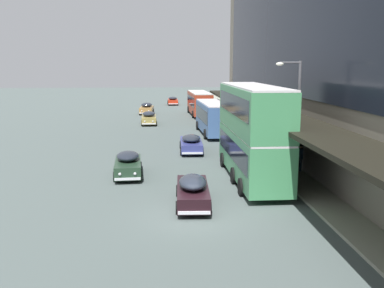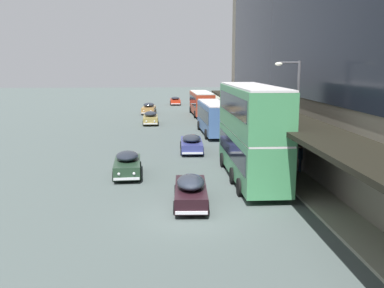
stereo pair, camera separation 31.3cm
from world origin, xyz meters
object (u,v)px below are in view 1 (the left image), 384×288
sedan_lead_mid (193,190)px  pedestrian_at_kerb (301,156)px  sedan_oncoming_rear (149,118)px  sedan_oncoming_front (173,101)px  sedan_second_near (128,164)px  sedan_trailing_near (191,143)px  transit_bus_kerbside_front (252,130)px  transit_bus_kerbside_rear (213,116)px  sedan_trailing_mid (147,108)px  street_lamp (295,114)px  transit_bus_kerbside_far (199,102)px

sedan_lead_mid → pedestrian_at_kerb: size_ratio=2.61×
sedan_oncoming_rear → pedestrian_at_kerb: (10.78, -24.93, 0.41)m
sedan_oncoming_front → pedestrian_at_kerb: bearing=-82.0°
sedan_second_near → pedestrian_at_kerb: pedestrian_at_kerb is taller
sedan_trailing_near → sedan_lead_mid: bearing=-93.7°
sedan_second_near → sedan_oncoming_front: bearing=85.1°
transit_bus_kerbside_front → sedan_oncoming_front: 52.19m
transit_bus_kerbside_rear → sedan_oncoming_rear: bearing=130.2°
sedan_trailing_mid → sedan_lead_mid: 42.38m
pedestrian_at_kerb → sedan_oncoming_rear: bearing=113.4°
sedan_oncoming_rear → street_lamp: bearing=-71.5°
sedan_trailing_mid → sedan_trailing_near: sedan_trailing_mid is taller
transit_bus_kerbside_rear → sedan_trailing_mid: 20.89m
pedestrian_at_kerb → street_lamp: size_ratio=0.26×
transit_bus_kerbside_far → sedan_lead_mid: size_ratio=2.07×
transit_bus_kerbside_rear → sedan_oncoming_rear: size_ratio=2.05×
sedan_oncoming_rear → sedan_second_near: 24.80m
sedan_oncoming_rear → sedan_oncoming_front: size_ratio=1.04×
sedan_oncoming_front → sedan_lead_mid: sedan_lead_mid is taller
sedan_trailing_near → sedan_trailing_mid: bearing=99.2°
sedan_trailing_mid → sedan_trailing_near: 28.84m
transit_bus_kerbside_far → transit_bus_kerbside_front: bearing=-89.8°
sedan_second_near → sedan_trailing_mid: size_ratio=0.98×
sedan_oncoming_front → sedan_trailing_near: sedan_oncoming_front is taller
transit_bus_kerbside_rear → street_lamp: street_lamp is taller
sedan_oncoming_rear → sedan_lead_mid: 31.15m
transit_bus_kerbside_far → street_lamp: 36.90m
transit_bus_kerbside_rear → sedan_trailing_mid: (-7.58, 19.44, -1.11)m
transit_bus_kerbside_front → sedan_trailing_mid: 38.40m
sedan_lead_mid → sedan_second_near: bearing=121.4°
pedestrian_at_kerb → sedan_trailing_near: bearing=131.5°
sedan_oncoming_front → street_lamp: size_ratio=0.62×
sedan_oncoming_front → sedan_lead_mid: 56.70m
sedan_trailing_mid → sedan_trailing_near: size_ratio=0.93×
pedestrian_at_kerb → street_lamp: bearing=-115.8°
sedan_oncoming_rear → sedan_lead_mid: (3.11, -31.00, 0.01)m
transit_bus_kerbside_front → street_lamp: bearing=-36.2°
transit_bus_kerbside_far → sedan_oncoming_front: bearing=101.3°
transit_bus_kerbside_front → sedan_lead_mid: (-4.04, -4.68, -2.42)m
sedan_trailing_near → street_lamp: (5.35, -10.67, 3.62)m
sedan_oncoming_rear → transit_bus_kerbside_far: bearing=51.5°
sedan_trailing_near → transit_bus_kerbside_far: bearing=83.4°
transit_bus_kerbside_far → sedan_trailing_near: size_ratio=2.01×
transit_bus_kerbside_rear → sedan_oncoming_front: size_ratio=2.14×
transit_bus_kerbside_far → sedan_trailing_mid: transit_bus_kerbside_far is taller
transit_bus_kerbside_rear → street_lamp: 19.99m
sedan_second_near → sedan_lead_mid: (3.79, -6.20, -0.00)m
sedan_oncoming_front → sedan_trailing_near: 42.95m
sedan_oncoming_rear → sedan_oncoming_front: 25.95m
sedan_second_near → sedan_trailing_mid: 36.01m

